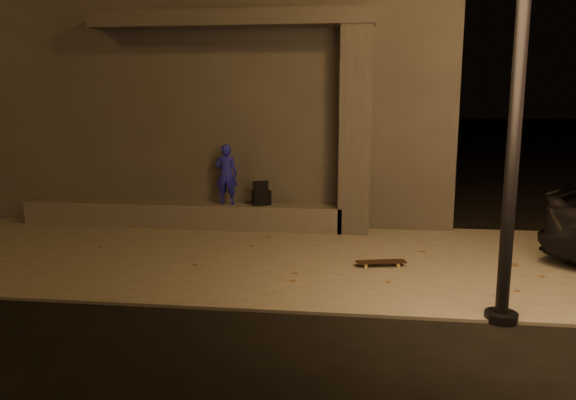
# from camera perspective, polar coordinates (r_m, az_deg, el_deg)

# --- Properties ---
(ground) EXTENTS (120.00, 120.00, 0.00)m
(ground) POSITION_cam_1_polar(r_m,az_deg,el_deg) (6.91, -8.29, -10.37)
(ground) COLOR black
(ground) RESTS_ON ground
(sidewalk) EXTENTS (11.00, 4.40, 0.04)m
(sidewalk) POSITION_cam_1_polar(r_m,az_deg,el_deg) (8.74, -4.80, -5.67)
(sidewalk) COLOR #69655D
(sidewalk) RESTS_ON ground
(building) EXTENTS (9.00, 5.10, 5.22)m
(building) POSITION_cam_1_polar(r_m,az_deg,el_deg) (13.01, -5.19, 11.13)
(building) COLOR #3D3A37
(building) RESTS_ON ground
(ledge) EXTENTS (6.00, 0.55, 0.45)m
(ledge) POSITION_cam_1_polar(r_m,az_deg,el_deg) (10.71, -10.74, -1.46)
(ledge) COLOR #4D4A46
(ledge) RESTS_ON sidewalk
(column) EXTENTS (0.55, 0.55, 3.60)m
(column) POSITION_cam_1_polar(r_m,az_deg,el_deg) (9.98, 6.84, 6.92)
(column) COLOR #3D3A37
(column) RESTS_ON sidewalk
(canopy) EXTENTS (5.00, 0.70, 0.28)m
(canopy) POSITION_cam_1_polar(r_m,az_deg,el_deg) (10.35, -5.80, 17.82)
(canopy) COLOR #3D3A37
(canopy) RESTS_ON column
(skateboarder) EXTENTS (0.41, 0.27, 1.11)m
(skateboarder) POSITION_cam_1_polar(r_m,az_deg,el_deg) (10.34, -6.27, 2.61)
(skateboarder) COLOR #1B1CB0
(skateboarder) RESTS_ON ledge
(backpack) EXTENTS (0.38, 0.32, 0.46)m
(backpack) POSITION_cam_1_polar(r_m,az_deg,el_deg) (10.27, -2.71, 0.37)
(backpack) COLOR black
(backpack) RESTS_ON ledge
(skateboard) EXTENTS (0.74, 0.34, 0.08)m
(skateboard) POSITION_cam_1_polar(r_m,az_deg,el_deg) (8.21, 9.43, -6.24)
(skateboard) COLOR black
(skateboard) RESTS_ON sidewalk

